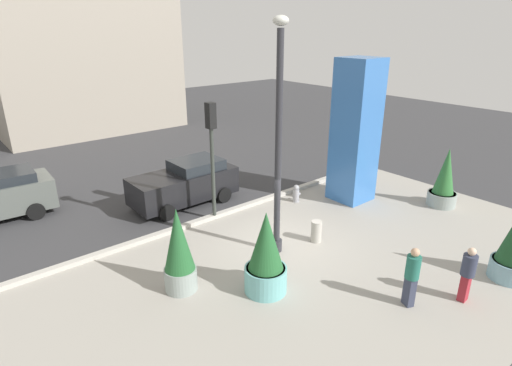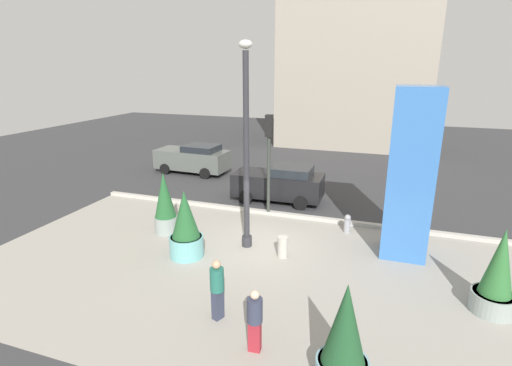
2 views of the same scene
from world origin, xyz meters
name	(u,v)px [view 2 (image 2 of 2)]	position (x,y,z in m)	size (l,w,h in m)	color
ground_plane	(288,209)	(0.00, 4.00, 0.00)	(60.00, 60.00, 0.00)	#38383A
plaza_pavement	(240,272)	(0.00, -2.00, 0.00)	(18.00, 10.00, 0.02)	#9E998E
curb_strip	(283,214)	(0.00, 3.12, 0.08)	(18.00, 0.24, 0.16)	#B7B2A8
lamp_post	(246,153)	(-0.45, -0.17, 3.48)	(0.44, 0.44, 7.12)	#2D2D33
art_pillar_blue	(410,175)	(4.89, 1.07, 2.87)	(1.47, 1.47, 5.74)	#3870BC
potted_plant_curbside	(497,277)	(7.13, -1.76, 1.03)	(1.12, 1.12, 2.41)	gray
potted_plant_near_right	(186,227)	(-2.14, -1.59, 1.08)	(1.16, 1.16, 2.38)	#6BB2B2
potted_plant_near_left	(165,204)	(-3.89, -0.04, 1.18)	(0.89, 0.89, 2.45)	gray
potted_plant_by_pillar	(344,341)	(3.65, -5.62, 1.07)	(1.10, 1.10, 2.36)	#7AA8B7
fire_hydrant	(347,224)	(2.86, 2.26, 0.37)	(0.36, 0.26, 0.75)	#99999E
concrete_bollard	(283,247)	(1.00, -0.57, 0.38)	(0.36, 0.36, 0.75)	#B2ADA3
traffic_light_far_side	(269,148)	(-0.65, 3.08, 2.98)	(0.28, 0.42, 4.40)	#333833
car_curb_east	(193,158)	(-7.08, 8.31, 0.90)	(4.50, 2.18, 1.76)	#565B56
car_curb_west	(280,183)	(-0.70, 5.04, 0.89)	(4.29, 2.07, 1.76)	black
pedestrian_on_sidewalk	(217,287)	(0.32, -4.43, 0.94)	(0.47, 0.47, 1.68)	#33384C
pedestrian_crossing	(255,318)	(1.63, -5.26, 0.87)	(0.39, 0.39, 1.58)	maroon
highrise_across_street	(362,2)	(1.02, 21.81, 11.01)	(11.45, 8.78, 22.02)	#9E9384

